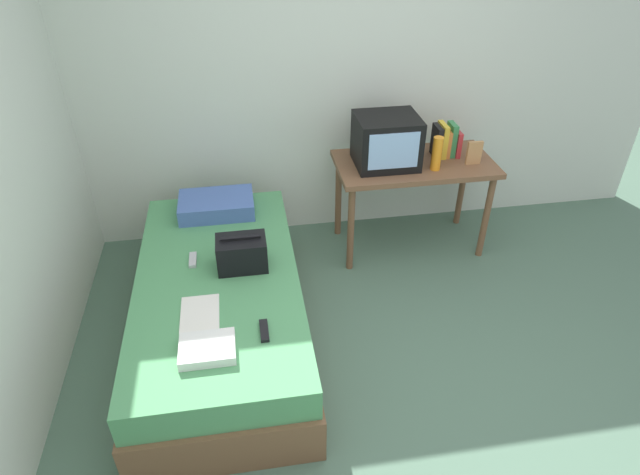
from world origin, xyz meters
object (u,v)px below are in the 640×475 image
(remote_silver, at_px, (193,260))
(desk, at_px, (414,173))
(tv, at_px, (386,141))
(folded_towel, at_px, (207,349))
(handbag, at_px, (242,253))
(bed, at_px, (221,307))
(remote_dark, at_px, (264,331))
(pillow, at_px, (217,205))
(picture_frame, at_px, (474,153))
(water_bottle, at_px, (437,154))
(book_row, at_px, (446,141))
(magazine, at_px, (200,313))

(remote_silver, bearing_deg, desk, 21.82)
(tv, height_order, remote_silver, tv)
(folded_towel, bearing_deg, handbag, 73.33)
(bed, bearing_deg, remote_dark, -64.96)
(pillow, relative_size, remote_dark, 3.33)
(tv, distance_m, picture_frame, 0.65)
(tv, xyz_separation_m, folded_towel, (-1.29, -1.44, -0.40))
(desk, bearing_deg, picture_frame, -14.24)
(tv, distance_m, remote_silver, 1.58)
(folded_towel, bearing_deg, tv, 48.23)
(tv, distance_m, remote_dark, 1.72)
(water_bottle, xyz_separation_m, book_row, (0.15, 0.21, -0.01))
(book_row, distance_m, handbag, 1.78)
(bed, bearing_deg, remote_silver, 131.13)
(book_row, distance_m, picture_frame, 0.23)
(book_row, bearing_deg, handbag, -152.20)
(pillow, height_order, magazine, pillow)
(book_row, distance_m, pillow, 1.74)
(handbag, bearing_deg, desk, 29.79)
(remote_dark, bearing_deg, magazine, 149.34)
(picture_frame, distance_m, magazine, 2.25)
(pillow, height_order, handbag, handbag)
(bed, height_order, pillow, pillow)
(book_row, bearing_deg, desk, -163.86)
(bed, bearing_deg, magazine, -105.88)
(bed, bearing_deg, water_bottle, 23.20)
(remote_silver, bearing_deg, pillow, 74.94)
(pillow, bearing_deg, tv, 3.62)
(bed, xyz_separation_m, pillow, (0.01, 0.74, 0.31))
(picture_frame, height_order, remote_dark, picture_frame)
(picture_frame, relative_size, handbag, 0.58)
(pillow, distance_m, handbag, 0.69)
(tv, bearing_deg, water_bottle, -22.70)
(handbag, bearing_deg, folded_towel, -106.67)
(bed, distance_m, book_row, 2.03)
(remote_silver, bearing_deg, magazine, -83.83)
(water_bottle, xyz_separation_m, remote_silver, (-1.72, -0.51, -0.36))
(book_row, height_order, handbag, book_row)
(tv, height_order, remote_dark, tv)
(pillow, bearing_deg, water_bottle, -2.24)
(bed, relative_size, folded_towel, 7.14)
(picture_frame, height_order, pillow, picture_frame)
(water_bottle, bearing_deg, handbag, -156.66)
(water_bottle, height_order, pillow, water_bottle)
(bed, xyz_separation_m, remote_silver, (-0.15, 0.17, 0.26))
(bed, height_order, remote_silver, remote_silver)
(magazine, distance_m, remote_dark, 0.39)
(picture_frame, relative_size, pillow, 0.34)
(pillow, distance_m, remote_dark, 1.28)
(desk, xyz_separation_m, remote_dark, (-1.22, -1.34, -0.14))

